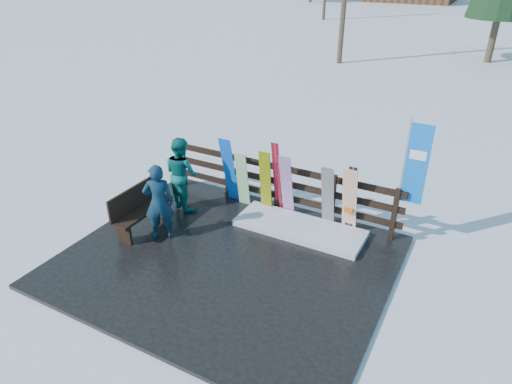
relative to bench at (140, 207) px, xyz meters
The scene contains 16 objects.
ground 2.25m from the bench, ahead, with size 700.00×700.00×0.00m, color white.
deck 2.24m from the bench, ahead, with size 6.00×5.00×0.08m, color black.
fence 3.02m from the bench, 44.15° to the left, with size 5.60×0.10×1.15m.
snow_patch 3.37m from the bench, 26.68° to the left, with size 2.73×1.00×0.12m, color white.
bench is the anchor object (origin of this frame).
snowboard_0 2.18m from the bench, 60.88° to the left, with size 0.29×0.03×1.68m, color blue.
snowboard_1 2.34m from the bench, 53.56° to the left, with size 0.28×0.03×1.35m, color white.
snowboard_2 2.74m from the bench, 43.59° to the left, with size 0.26×0.03×1.49m, color #DFF505.
snowboard_3 3.13m from the bench, 37.08° to the left, with size 0.26×0.03×1.56m, color silver.
snowboard_4 3.92m from the bench, 28.77° to the left, with size 0.26×0.03×1.50m, color black.
snowboard_5 4.33m from the bench, 25.80° to the left, with size 0.30×0.03×1.56m, color white.
ski_pair_a 2.98m from the bench, 41.29° to the left, with size 0.16×0.34×1.74m.
ski_pair_b 4.36m from the bench, 26.61° to the left, with size 0.17×0.16×1.52m.
rental_flag 5.51m from the bench, 23.47° to the left, with size 0.45×0.04×2.60m.
person_front 0.67m from the bench, ahead, with size 0.60×0.39×1.64m, color navy.
person_back 1.25m from the bench, 79.70° to the left, with size 0.82×0.64×1.69m, color #0E6D68.
Camera 1 is at (3.89, -6.01, 5.32)m, focal length 32.00 mm.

